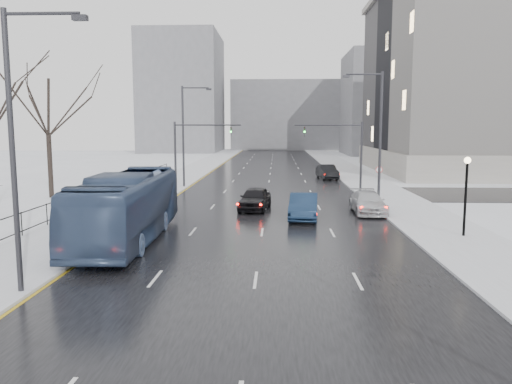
# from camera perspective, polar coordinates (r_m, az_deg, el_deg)

# --- Properties ---
(road) EXTENTS (16.00, 150.00, 0.04)m
(road) POSITION_cam_1_polar(r_m,az_deg,el_deg) (57.34, 1.54, 1.43)
(road) COLOR black
(road) RESTS_ON ground
(cross_road) EXTENTS (130.00, 10.00, 0.04)m
(cross_road) POSITION_cam_1_polar(r_m,az_deg,el_deg) (45.43, 1.32, -0.15)
(cross_road) COLOR black
(cross_road) RESTS_ON ground
(sidewalk_left) EXTENTS (5.00, 150.00, 0.16)m
(sidewalk_left) POSITION_cam_1_polar(r_m,az_deg,el_deg) (58.43, -8.82, 1.52)
(sidewalk_left) COLOR silver
(sidewalk_left) RESTS_ON ground
(sidewalk_right) EXTENTS (5.00, 150.00, 0.16)m
(sidewalk_right) POSITION_cam_1_polar(r_m,az_deg,el_deg) (58.15, 11.94, 1.42)
(sidewalk_right) COLOR silver
(sidewalk_right) RESTS_ON ground
(park_strip) EXTENTS (14.00, 150.00, 0.12)m
(park_strip) POSITION_cam_1_polar(r_m,az_deg,el_deg) (60.99, -17.61, 1.48)
(park_strip) COLOR white
(park_strip) RESTS_ON ground
(tree_park_e) EXTENTS (9.45, 9.45, 13.50)m
(tree_park_e) POSITION_cam_1_polar(r_m,az_deg,el_deg) (45.61, -22.30, -0.71)
(tree_park_e) COLOR black
(tree_park_e) RESTS_ON ground
(iron_fence) EXTENTS (0.06, 70.00, 1.30)m
(iron_fence) POSITION_cam_1_polar(r_m,az_deg,el_deg) (30.77, -24.37, -2.80)
(iron_fence) COLOR black
(iron_fence) RESTS_ON sidewalk_left
(streetlight_r_mid) EXTENTS (2.95, 0.25, 10.00)m
(streetlight_r_mid) POSITION_cam_1_polar(r_m,az_deg,el_deg) (37.75, 13.70, 6.62)
(streetlight_r_mid) COLOR #2D2D33
(streetlight_r_mid) RESTS_ON ground
(streetlight_l_near) EXTENTS (2.95, 0.25, 10.00)m
(streetlight_l_near) POSITION_cam_1_polar(r_m,az_deg,el_deg) (19.24, -25.55, 5.51)
(streetlight_l_near) COLOR #2D2D33
(streetlight_l_near) RESTS_ON ground
(streetlight_l_far) EXTENTS (2.95, 0.25, 10.00)m
(streetlight_l_far) POSITION_cam_1_polar(r_m,az_deg,el_deg) (49.84, -8.08, 6.90)
(streetlight_l_far) COLOR #2D2D33
(streetlight_l_far) RESTS_ON ground
(lamppost_r_mid) EXTENTS (0.36, 0.36, 4.28)m
(lamppost_r_mid) POSITION_cam_1_polar(r_m,az_deg,el_deg) (29.05, 22.89, 0.76)
(lamppost_r_mid) COLOR black
(lamppost_r_mid) RESTS_ON sidewalk_right
(mast_signal_right) EXTENTS (6.10, 0.33, 6.50)m
(mast_signal_right) POSITION_cam_1_polar(r_m,az_deg,el_deg) (45.53, 10.63, 4.90)
(mast_signal_right) COLOR #2D2D33
(mast_signal_right) RESTS_ON ground
(mast_signal_left) EXTENTS (6.10, 0.33, 6.50)m
(mast_signal_left) POSITION_cam_1_polar(r_m,az_deg,el_deg) (45.79, -7.91, 4.97)
(mast_signal_left) COLOR #2D2D33
(mast_signal_left) RESTS_ON ground
(no_uturn_sign) EXTENTS (0.60, 0.06, 2.70)m
(no_uturn_sign) POSITION_cam_1_polar(r_m,az_deg,el_deg) (42.04, 13.87, 2.14)
(no_uturn_sign) COLOR #2D2D33
(no_uturn_sign) RESTS_ON sidewalk_right
(bldg_far_right) EXTENTS (24.00, 20.00, 22.00)m
(bldg_far_right) POSITION_cam_1_polar(r_m,az_deg,el_deg) (115.39, 16.21, 9.63)
(bldg_far_right) COLOR slate
(bldg_far_right) RESTS_ON ground
(bldg_far_left) EXTENTS (18.00, 22.00, 28.00)m
(bldg_far_left) POSITION_cam_1_polar(r_m,az_deg,el_deg) (124.39, -8.38, 11.04)
(bldg_far_left) COLOR slate
(bldg_far_left) RESTS_ON ground
(bldg_far_center) EXTENTS (30.00, 18.00, 18.00)m
(bldg_far_center) POSITION_cam_1_polar(r_m,az_deg,el_deg) (137.09, 3.73, 8.67)
(bldg_far_center) COLOR slate
(bldg_far_center) RESTS_ON ground
(bus) EXTENTS (3.49, 13.11, 3.62)m
(bus) POSITION_cam_1_polar(r_m,az_deg,el_deg) (27.16, -14.38, -1.63)
(bus) COLOR #394C6F
(bus) RESTS_ON road
(sedan_center_near) EXTENTS (2.56, 5.06, 1.65)m
(sedan_center_near) POSITION_cam_1_polar(r_m,az_deg,el_deg) (36.20, -0.12, -0.75)
(sedan_center_near) COLOR black
(sedan_center_near) RESTS_ON road
(sedan_right_near) EXTENTS (2.21, 5.24, 1.68)m
(sedan_right_near) POSITION_cam_1_polar(r_m,az_deg,el_deg) (32.73, 5.46, -1.63)
(sedan_right_near) COLOR #182B48
(sedan_right_near) RESTS_ON road
(sedan_right_far) EXTENTS (2.14, 5.19, 1.50)m
(sedan_right_far) POSITION_cam_1_polar(r_m,az_deg,el_deg) (35.68, 12.66, -1.17)
(sedan_right_far) COLOR #BBBCC1
(sedan_right_far) RESTS_ON road
(sedan_right_distant) EXTENTS (2.41, 5.18, 1.64)m
(sedan_right_distant) POSITION_cam_1_polar(r_m,az_deg,el_deg) (58.37, 8.14, 2.29)
(sedan_right_distant) COLOR black
(sedan_right_distant) RESTS_ON road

